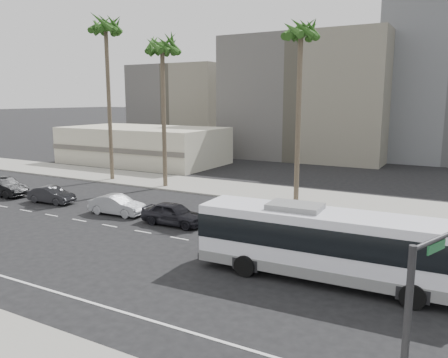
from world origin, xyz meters
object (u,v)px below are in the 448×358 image
Objects in this scene: palm_far at (106,30)px; car_a at (173,214)px; city_bus at (327,242)px; palm_mid at (162,50)px; palm_near at (301,35)px; car_b at (117,205)px; car_c at (51,195)px; car_d at (3,187)px.

car_a is at bearing -34.70° from palm_far.
city_bus is 0.87× the size of palm_mid.
car_b is at bearing -133.92° from palm_near.
palm_mid is (-21.08, 15.26, 11.57)m from city_bus.
palm_near is (-7.23, 15.69, 12.15)m from city_bus.
palm_mid is (-8.71, 10.84, 12.71)m from car_a.
city_bus is at bearing -104.65° from car_c.
palm_far is at bearing 176.85° from palm_mid.
car_b is at bearing -45.74° from palm_far.
city_bus is 2.73× the size of car_a.
palm_far reaches higher than car_d.
car_c is at bearing -113.29° from palm_mid.
car_c is 25.15m from palm_near.
city_bus is at bearing -111.35° from car_a.
car_a reaches higher than car_b.
palm_near reaches higher than city_bus.
palm_mid reaches higher than car_a.
car_d is 19.69m from palm_mid.
palm_near is at bearing -63.29° from car_c.
palm_near is 0.88× the size of palm_far.
car_c is 6.28m from car_d.
car_d is (-13.97, 0.05, 0.10)m from car_b.
car_a is at bearing -90.95° from car_d.
car_a reaches higher than car_c.
palm_far reaches higher than palm_near.
car_a is at bearing 158.10° from city_bus.
palm_near is 21.48m from palm_far.
car_b is 0.89× the size of car_d.
car_d is 0.33× the size of palm_near.
car_a is at bearing -51.22° from palm_mid.
city_bus is 28.48m from palm_mid.
palm_mid is at bearing -27.17° from car_c.
car_d is at bearing 86.37° from car_b.
car_b is at bearing -95.50° from car_c.
car_a is 13.19m from car_c.
city_bus is 21.13m from palm_near.
palm_near is (10.64, 11.05, 13.34)m from car_b.
car_a is 18.84m from palm_mid.
car_c is 0.28× the size of palm_near.
palm_near is (5.14, 11.27, 13.29)m from car_a.
city_bus is 2.51× the size of car_d.
car_b is 1.07× the size of car_c.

